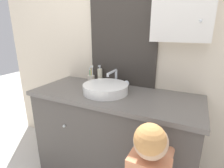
{
  "coord_description": "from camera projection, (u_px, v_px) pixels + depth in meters",
  "views": [
    {
      "loc": [
        0.6,
        -0.97,
        1.42
      ],
      "look_at": [
        0.01,
        0.25,
        1.0
      ],
      "focal_mm": 28.0,
      "sensor_mm": 36.0,
      "label": 1
    }
  ],
  "objects": [
    {
      "name": "soap_dispenser",
      "position": [
        100.0,
        75.0,
        1.8
      ],
      "size": [
        0.05,
        0.05,
        0.18
      ],
      "color": "beige",
      "rests_on": "vanity_counter"
    },
    {
      "name": "sink_basin",
      "position": [
        106.0,
        88.0,
        1.51
      ],
      "size": [
        0.39,
        0.44,
        0.17
      ],
      "color": "white",
      "rests_on": "vanity_counter"
    },
    {
      "name": "wall_back",
      "position": [
        130.0,
        46.0,
        1.66
      ],
      "size": [
        3.2,
        0.18,
        2.5
      ],
      "color": "beige",
      "rests_on": "ground_plane"
    },
    {
      "name": "vanity_counter",
      "position": [
        114.0,
        138.0,
        1.64
      ],
      "size": [
        1.45,
        0.6,
        0.9
      ],
      "color": "#4C4742",
      "rests_on": "ground_plane"
    },
    {
      "name": "toothbrush_holder",
      "position": [
        91.0,
        78.0,
        1.81
      ],
      "size": [
        0.07,
        0.07,
        0.18
      ],
      "color": "beige",
      "rests_on": "vanity_counter"
    }
  ]
}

